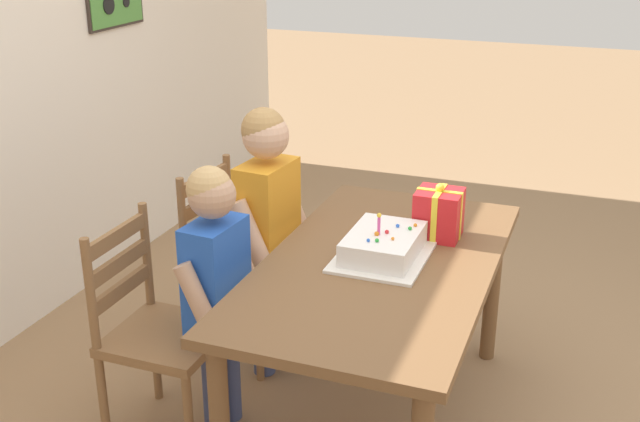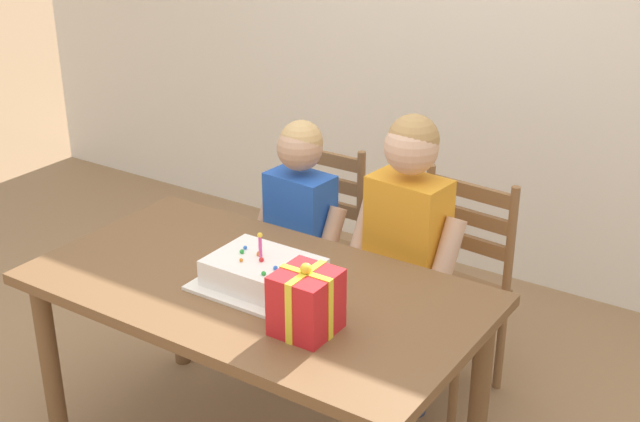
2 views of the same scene
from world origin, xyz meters
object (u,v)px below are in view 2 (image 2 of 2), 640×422
(chair_left, at_px, (306,249))
(chair_right, at_px, (447,290))
(birthday_cake, at_px, (263,275))
(gift_box_red_large, at_px, (306,302))
(dining_table, at_px, (256,309))
(child_younger, at_px, (300,226))
(child_older, at_px, (407,240))

(chair_left, height_order, chair_right, same)
(birthday_cake, bearing_deg, gift_box_red_large, -28.14)
(dining_table, distance_m, child_younger, 0.64)
(gift_box_red_large, xyz_separation_m, child_older, (-0.05, 0.75, -0.10))
(chair_right, xyz_separation_m, child_older, (-0.08, -0.21, 0.29))
(birthday_cake, relative_size, child_older, 0.35)
(dining_table, height_order, child_younger, child_younger)
(child_older, xyz_separation_m, child_younger, (-0.49, 0.00, -0.07))
(birthday_cake, xyz_separation_m, chair_left, (-0.38, 0.81, -0.34))
(gift_box_red_large, bearing_deg, chair_left, 124.44)
(dining_table, bearing_deg, chair_right, 66.75)
(gift_box_red_large, xyz_separation_m, chair_right, (0.03, 0.96, -0.39))
(birthday_cake, relative_size, chair_left, 0.48)
(chair_left, bearing_deg, birthday_cake, -64.82)
(chair_right, relative_size, child_younger, 0.81)
(gift_box_red_large, height_order, chair_left, gift_box_red_large)
(chair_right, distance_m, child_older, 0.37)
(child_older, distance_m, child_younger, 0.50)
(chair_right, height_order, child_younger, child_younger)
(chair_right, bearing_deg, dining_table, -113.25)
(gift_box_red_large, bearing_deg, birthday_cake, 151.86)
(dining_table, distance_m, birthday_cake, 0.15)
(chair_left, height_order, child_younger, child_younger)
(chair_left, height_order, child_older, child_older)
(birthday_cake, xyz_separation_m, gift_box_red_large, (0.28, -0.15, 0.05))
(dining_table, relative_size, chair_left, 1.70)
(chair_left, distance_m, chair_right, 0.69)
(dining_table, distance_m, chair_right, 0.90)
(birthday_cake, height_order, child_younger, child_younger)
(dining_table, height_order, chair_right, chair_right)
(dining_table, distance_m, chair_left, 0.90)
(birthday_cake, relative_size, chair_right, 0.48)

